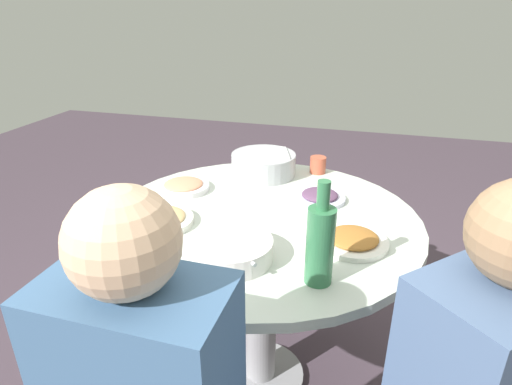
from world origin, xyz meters
The scene contains 11 objects.
ground centered at (0.00, 0.00, 0.00)m, with size 8.00×8.00×0.00m, color #453742.
round_dining_table centered at (0.00, 0.00, 0.63)m, with size 1.12×1.12×0.77m.
rice_bowl centered at (-0.39, -0.10, 0.82)m, with size 0.28×0.28×0.10m.
soup_bowl centered at (0.29, -0.01, 0.80)m, with size 0.24×0.24×0.06m.
dish_eggplant centered at (-0.19, 0.18, 0.79)m, with size 0.19×0.19×0.04m.
dish_noodles centered at (0.15, -0.32, 0.79)m, with size 0.23×0.23×0.04m.
dish_shrimp centered at (-0.14, -0.36, 0.79)m, with size 0.21×0.21×0.04m.
dish_tofu_braise centered at (0.11, 0.33, 0.79)m, with size 0.22×0.22×0.04m.
green_bottle centered at (0.33, 0.25, 0.89)m, with size 0.07×0.07×0.30m.
tea_cup_near centered at (0.38, -0.27, 0.81)m, with size 0.07×0.07×0.06m, color #394F8D.
tea_cup_far centered at (-0.48, 0.13, 0.81)m, with size 0.07×0.07×0.07m, color #C0543B.
Camera 1 is at (1.32, 0.35, 1.47)m, focal length 30.31 mm.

